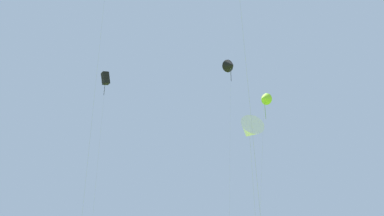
# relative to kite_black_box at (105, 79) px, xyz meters

# --- Properties ---
(kite_black_box) EXTENTS (1.83, 2.87, 25.79)m
(kite_black_box) POSITION_rel_kite_black_box_xyz_m (0.00, 0.00, 0.00)
(kite_black_box) COLOR black
(kite_black_box) RESTS_ON ground
(kite_lime_delta) EXTENTS (3.67, 2.64, 22.70)m
(kite_lime_delta) POSITION_rel_kite_black_box_xyz_m (24.71, 3.82, -3.07)
(kite_lime_delta) COLOR #99DB2D
(kite_lime_delta) RESTS_ON ground
(kite_black_delta) EXTENTS (3.46, 3.74, 32.30)m
(kite_black_delta) POSITION_rel_kite_black_box_xyz_m (19.75, 9.80, 6.15)
(kite_black_delta) COLOR black
(kite_black_delta) RESTS_ON ground
(kite_white_delta) EXTENTS (2.60, 3.86, 10.98)m
(kite_white_delta) POSITION_rel_kite_black_box_xyz_m (20.75, -19.35, -14.93)
(kite_white_delta) COLOR white
(kite_white_delta) RESTS_ON ground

